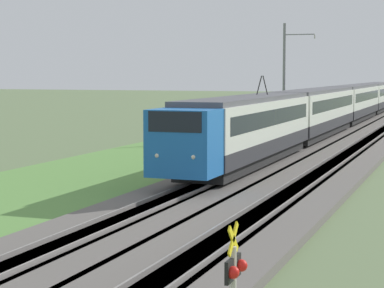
# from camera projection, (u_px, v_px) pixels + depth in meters

# --- Properties ---
(ballast_main) EXTENTS (240.00, 4.40, 0.30)m
(ballast_main) POSITION_uv_depth(u_px,v_px,m) (321.00, 137.00, 60.24)
(ballast_main) COLOR #605B56
(ballast_main) RESTS_ON ground
(ballast_adjacent) EXTENTS (240.00, 4.40, 0.30)m
(ballast_adjacent) POSITION_uv_depth(u_px,v_px,m) (374.00, 138.00, 58.82)
(ballast_adjacent) COLOR #605B56
(ballast_adjacent) RESTS_ON ground
(track_main) EXTENTS (240.00, 1.57, 0.45)m
(track_main) POSITION_uv_depth(u_px,v_px,m) (321.00, 136.00, 60.24)
(track_main) COLOR #4C4238
(track_main) RESTS_ON ground
(track_adjacent) EXTENTS (240.00, 1.57, 0.45)m
(track_adjacent) POSITION_uv_depth(u_px,v_px,m) (374.00, 138.00, 58.82)
(track_adjacent) COLOR #4C4238
(track_adjacent) RESTS_ON ground
(grass_verge) EXTENTS (240.00, 13.04, 0.12)m
(grass_verge) POSITION_uv_depth(u_px,v_px,m) (258.00, 136.00, 62.06)
(grass_verge) COLOR #5B8E42
(grass_verge) RESTS_ON ground
(passenger_train) EXTENTS (80.59, 2.87, 5.11)m
(passenger_train) POSITION_uv_depth(u_px,v_px,m) (338.00, 105.00, 67.75)
(passenger_train) COLOR blue
(passenger_train) RESTS_ON ground
(catenary_mast_mid) EXTENTS (0.22, 2.56, 9.18)m
(catenary_mast_mid) POSITION_uv_depth(u_px,v_px,m) (285.00, 80.00, 59.42)
(catenary_mast_mid) COLOR slate
(catenary_mast_mid) RESTS_ON ground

